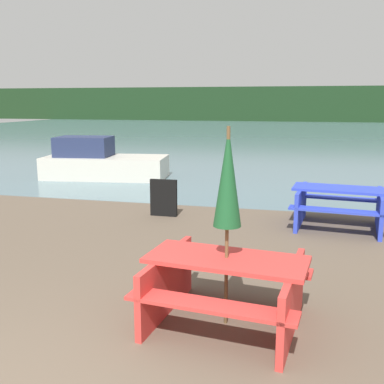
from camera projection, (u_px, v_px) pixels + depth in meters
The scene contains 7 objects.
water at pixel (273, 132), 33.75m from camera, with size 60.00×50.00×0.00m.
far_treeline at pixel (285, 104), 52.40m from camera, with size 80.00×1.60×4.00m.
picnic_table_red at pixel (226, 283), 4.62m from camera, with size 1.77×1.55×0.72m.
picnic_table_blue at pixel (339, 204), 8.20m from camera, with size 1.80×1.55×0.75m.
umbrella_darkgreen at pixel (228, 179), 4.41m from camera, with size 0.28×0.28×2.05m.
boat at pixel (101, 163), 13.60m from camera, with size 3.80×1.99×1.24m.
signboard at pixel (164, 198), 9.05m from camera, with size 0.55×0.08×0.75m.
Camera 1 is at (2.11, -2.18, 2.28)m, focal length 42.00 mm.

